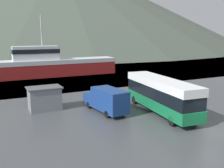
# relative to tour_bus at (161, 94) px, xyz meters

# --- Properties ---
(ground_plane) EXTENTS (400.00, 400.00, 0.00)m
(ground_plane) POSITION_rel_tour_bus_xyz_m (0.56, -5.78, -1.91)
(ground_plane) COLOR #424447
(water_surface) EXTENTS (240.00, 240.00, 0.00)m
(water_surface) POSITION_rel_tour_bus_xyz_m (0.56, 132.29, -1.91)
(water_surface) COLOR slate
(water_surface) RESTS_ON ground
(hill_backdrop) EXTENTS (235.77, 235.77, 58.38)m
(hill_backdrop) POSITION_rel_tour_bus_xyz_m (33.63, 156.10, 27.29)
(hill_backdrop) COLOR #424C42
(hill_backdrop) RESTS_ON ground
(tour_bus) EXTENTS (3.52, 10.76, 3.41)m
(tour_bus) POSITION_rel_tour_bus_xyz_m (0.00, 0.00, 0.00)
(tour_bus) COLOR #146B3D
(tour_bus) RESTS_ON ground
(delivery_van) EXTENTS (2.57, 6.15, 2.45)m
(delivery_van) POSITION_rel_tour_bus_xyz_m (-4.81, 2.41, -0.61)
(delivery_van) COLOR navy
(delivery_van) RESTS_ON ground
(fishing_boat) EXTENTS (25.28, 4.52, 11.09)m
(fishing_boat) POSITION_rel_tour_bus_xyz_m (-5.03, 27.27, 0.31)
(fishing_boat) COLOR maroon
(fishing_boat) RESTS_ON water_surface
(storage_bin) EXTENTS (1.09, 1.20, 1.25)m
(storage_bin) POSITION_rel_tour_bus_xyz_m (3.67, 4.90, -1.27)
(storage_bin) COLOR olive
(storage_bin) RESTS_ON ground
(dock_kiosk) EXTENTS (3.44, 2.28, 2.40)m
(dock_kiosk) POSITION_rel_tour_bus_xyz_m (-10.13, 6.05, -0.70)
(dock_kiosk) COLOR slate
(dock_kiosk) RESTS_ON ground
(mooring_bollard) EXTENTS (0.28, 0.28, 0.69)m
(mooring_bollard) POSITION_rel_tour_bus_xyz_m (3.81, 10.44, -1.53)
(mooring_bollard) COLOR #B29919
(mooring_bollard) RESTS_ON ground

